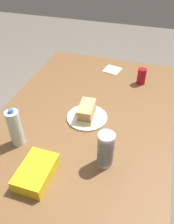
# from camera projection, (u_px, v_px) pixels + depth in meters

# --- Properties ---
(ground_plane) EXTENTS (8.00, 8.00, 0.00)m
(ground_plane) POSITION_uv_depth(u_px,v_px,m) (86.00, 180.00, 1.98)
(ground_plane) COLOR #70665B
(dining_table) EXTENTS (1.67, 1.10, 0.72)m
(dining_table) POSITION_uv_depth(u_px,v_px,m) (85.00, 123.00, 1.57)
(dining_table) COLOR brown
(dining_table) RESTS_ON ground_plane
(paper_plate) EXTENTS (0.26, 0.26, 0.01)m
(paper_plate) POSITION_uv_depth(u_px,v_px,m) (87.00, 117.00, 1.49)
(paper_plate) COLOR white
(paper_plate) RESTS_ON dining_table
(sandwich) EXTENTS (0.19, 0.11, 0.08)m
(sandwich) POSITION_uv_depth(u_px,v_px,m) (87.00, 111.00, 1.46)
(sandwich) COLOR #DBB26B
(sandwich) RESTS_ON paper_plate
(soda_can_red) EXTENTS (0.07, 0.07, 0.12)m
(soda_can_red) POSITION_uv_depth(u_px,v_px,m) (142.00, 76.00, 1.78)
(soda_can_red) COLOR maroon
(soda_can_red) RESTS_ON dining_table
(chip_bag) EXTENTS (0.23, 0.15, 0.07)m
(chip_bag) POSITION_uv_depth(u_px,v_px,m) (36.00, 172.00, 1.13)
(chip_bag) COLOR yellow
(chip_bag) RESTS_ON dining_table
(water_bottle_tall) EXTENTS (0.07, 0.07, 0.24)m
(water_bottle_tall) POSITION_uv_depth(u_px,v_px,m) (15.00, 128.00, 1.26)
(water_bottle_tall) COLOR silver
(water_bottle_tall) RESTS_ON dining_table
(plastic_cup_stack) EXTENTS (0.08, 0.08, 0.20)m
(plastic_cup_stack) POSITION_uv_depth(u_px,v_px,m) (106.00, 150.00, 1.15)
(plastic_cup_stack) COLOR silver
(plastic_cup_stack) RESTS_ON dining_table
(paper_napkin) EXTENTS (0.15, 0.15, 0.01)m
(paper_napkin) POSITION_uv_depth(u_px,v_px,m) (112.00, 70.00, 1.98)
(paper_napkin) COLOR white
(paper_napkin) RESTS_ON dining_table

